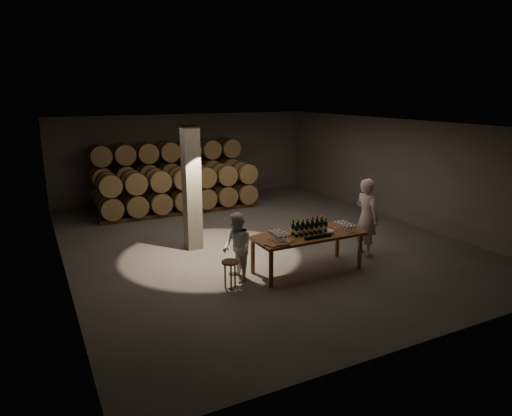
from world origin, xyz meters
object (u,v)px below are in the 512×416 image
bottle_cluster (310,228)px  stool (230,266)px  person_man (366,217)px  tasting_table (307,238)px  notebook_near (283,244)px  plate (327,231)px  person_woman (237,247)px

bottle_cluster → stool: 2.07m
person_man → stool: bearing=91.8°
tasting_table → notebook_near: notebook_near is taller
tasting_table → notebook_near: size_ratio=10.07×
notebook_near → bottle_cluster: bearing=30.2°
tasting_table → plate: size_ratio=8.52×
stool → person_man: person_man is taller
notebook_near → person_woman: person_woman is taller
stool → person_woman: bearing=46.3°
tasting_table → bottle_cluster: (0.04, -0.02, 0.23)m
plate → notebook_near: size_ratio=1.18×
tasting_table → notebook_near: (-0.89, -0.41, 0.12)m
tasting_table → person_woman: (-1.66, 0.23, -0.04)m
stool → person_man: 3.92m
notebook_near → stool: size_ratio=0.43×
bottle_cluster → person_man: size_ratio=0.44×
stool → notebook_near: bearing=-16.7°
tasting_table → bottle_cluster: bearing=-26.5°
bottle_cluster → plate: 0.48m
notebook_near → stool: 1.20m
bottle_cluster → person_man: 1.89m
tasting_table → plate: plate is taller
notebook_near → person_man: (2.80, 0.66, 0.07)m
stool → plate: bearing=1.0°
tasting_table → plate: (0.50, -0.05, 0.11)m
bottle_cluster → stool: bottle_cluster is taller
tasting_table → stool: size_ratio=4.30×
notebook_near → person_woman: 1.01m
bottle_cluster → plate: (0.47, -0.03, -0.12)m
bottle_cluster → plate: bearing=-3.5°
person_woman → person_man: bearing=91.4°
tasting_table → bottle_cluster: 0.24m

